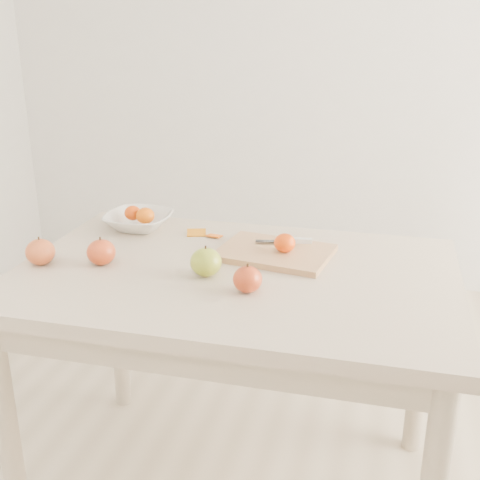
# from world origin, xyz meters

# --- Properties ---
(table) EXTENTS (1.20, 0.80, 0.75)m
(table) POSITION_xyz_m (0.00, 0.00, 0.65)
(table) COLOR #C9B298
(table) RESTS_ON ground
(cutting_board) EXTENTS (0.35, 0.28, 0.02)m
(cutting_board) POSITION_xyz_m (0.08, 0.13, 0.76)
(cutting_board) COLOR tan
(cutting_board) RESTS_ON table
(board_tangerine) EXTENTS (0.06, 0.06, 0.05)m
(board_tangerine) POSITION_xyz_m (0.11, 0.12, 0.80)
(board_tangerine) COLOR #CC3D07
(board_tangerine) RESTS_ON cutting_board
(fruit_bowl) EXTENTS (0.21, 0.21, 0.05)m
(fruit_bowl) POSITION_xyz_m (-0.40, 0.26, 0.78)
(fruit_bowl) COLOR silver
(fruit_bowl) RESTS_ON table
(bowl_tangerine_near) EXTENTS (0.05, 0.05, 0.05)m
(bowl_tangerine_near) POSITION_xyz_m (-0.42, 0.27, 0.80)
(bowl_tangerine_near) COLOR #DE4207
(bowl_tangerine_near) RESTS_ON fruit_bowl
(bowl_tangerine_far) EXTENTS (0.06, 0.06, 0.05)m
(bowl_tangerine_far) POSITION_xyz_m (-0.37, 0.25, 0.80)
(bowl_tangerine_far) COLOR orange
(bowl_tangerine_far) RESTS_ON fruit_bowl
(orange_peel_a) EXTENTS (0.07, 0.06, 0.01)m
(orange_peel_a) POSITION_xyz_m (-0.19, 0.25, 0.75)
(orange_peel_a) COLOR #C66E0E
(orange_peel_a) RESTS_ON table
(orange_peel_b) EXTENTS (0.05, 0.04, 0.01)m
(orange_peel_b) POSITION_xyz_m (-0.13, 0.24, 0.75)
(orange_peel_b) COLOR orange
(orange_peel_b) RESTS_ON table
(paring_knife) EXTENTS (0.17, 0.06, 0.01)m
(paring_knife) POSITION_xyz_m (0.13, 0.20, 0.78)
(paring_knife) COLOR white
(paring_knife) RESTS_ON cutting_board
(apple_green) EXTENTS (0.09, 0.09, 0.08)m
(apple_green) POSITION_xyz_m (-0.07, -0.06, 0.79)
(apple_green) COLOR olive
(apple_green) RESTS_ON table
(apple_red_b) EXTENTS (0.08, 0.08, 0.07)m
(apple_red_b) POSITION_xyz_m (-0.37, -0.05, 0.79)
(apple_red_b) COLOR maroon
(apple_red_b) RESTS_ON table
(apple_red_e) EXTENTS (0.08, 0.08, 0.07)m
(apple_red_e) POSITION_xyz_m (0.06, -0.13, 0.78)
(apple_red_e) COLOR #8B0B04
(apple_red_e) RESTS_ON table
(apple_red_d) EXTENTS (0.08, 0.08, 0.07)m
(apple_red_d) POSITION_xyz_m (-0.54, -0.09, 0.79)
(apple_red_d) COLOR maroon
(apple_red_d) RESTS_ON table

